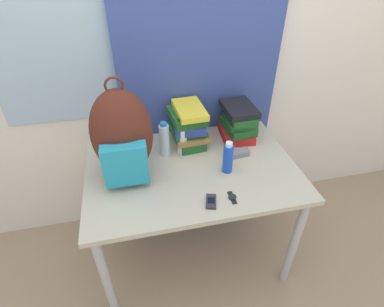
{
  "coord_description": "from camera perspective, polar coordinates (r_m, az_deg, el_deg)",
  "views": [
    {
      "loc": [
        -0.29,
        -0.88,
        1.84
      ],
      "look_at": [
        0.0,
        0.4,
        0.86
      ],
      "focal_mm": 28.0,
      "sensor_mm": 36.0,
      "label": 1
    }
  ],
  "objects": [
    {
      "name": "wall_back",
      "position": [
        1.89,
        -3.58,
        18.41
      ],
      "size": [
        6.0,
        0.06,
        2.5
      ],
      "color": "silver",
      "rests_on": "ground_plane"
    },
    {
      "name": "water_bottle",
      "position": [
        1.75,
        -5.26,
        2.65
      ],
      "size": [
        0.06,
        0.06,
        0.22
      ],
      "color": "silver",
      "rests_on": "desk"
    },
    {
      "name": "sunscreen_bottle",
      "position": [
        1.64,
        6.85,
        -0.86
      ],
      "size": [
        0.06,
        0.06,
        0.19
      ],
      "color": "blue",
      "rests_on": "desk"
    },
    {
      "name": "desk",
      "position": [
        1.76,
        0.0,
        -5.02
      ],
      "size": [
        1.18,
        0.8,
        0.76
      ],
      "color": "#B7B299",
      "rests_on": "ground_plane"
    },
    {
      "name": "cell_phone",
      "position": [
        1.5,
        3.65,
        -9.11
      ],
      "size": [
        0.07,
        0.1,
        0.02
      ],
      "color": "#2D2D33",
      "rests_on": "desk"
    },
    {
      "name": "wristwatch",
      "position": [
        1.53,
        7.67,
        -8.26
      ],
      "size": [
        0.04,
        0.09,
        0.01
      ],
      "color": "black",
      "rests_on": "desk"
    },
    {
      "name": "book_stack_center",
      "position": [
        1.93,
        8.8,
        6.0
      ],
      "size": [
        0.21,
        0.28,
        0.22
      ],
      "color": "red",
      "rests_on": "desk"
    },
    {
      "name": "backpack",
      "position": [
        1.56,
        -13.14,
        3.09
      ],
      "size": [
        0.32,
        0.27,
        0.56
      ],
      "color": "#512319",
      "rests_on": "desk"
    },
    {
      "name": "book_stack_left",
      "position": [
        1.83,
        -0.69,
        5.46
      ],
      "size": [
        0.23,
        0.28,
        0.25
      ],
      "color": "#1E5623",
      "rests_on": "desk"
    },
    {
      "name": "sunglasses_case",
      "position": [
        1.8,
        8.51,
        -0.02
      ],
      "size": [
        0.16,
        0.07,
        0.04
      ],
      "color": "gray",
      "rests_on": "desk"
    },
    {
      "name": "curtain_blue",
      "position": [
        1.87,
        1.58,
        18.24
      ],
      "size": [
        1.01,
        0.04,
        2.5
      ],
      "color": "#384C93",
      "rests_on": "ground_plane"
    },
    {
      "name": "ground_plane",
      "position": [
        2.06,
        2.77,
        -26.66
      ],
      "size": [
        12.0,
        12.0,
        0.0
      ],
      "primitive_type": "plane",
      "color": "#9E8466"
    },
    {
      "name": "sports_bottle",
      "position": [
        1.77,
        -1.89,
        3.23
      ],
      "size": [
        0.07,
        0.07,
        0.23
      ],
      "color": "white",
      "rests_on": "desk"
    }
  ]
}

